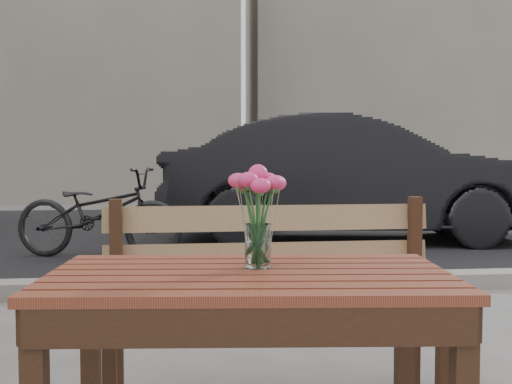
{
  "coord_description": "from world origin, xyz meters",
  "views": [
    {
      "loc": [
        -0.34,
        -1.89,
        1.05
      ],
      "look_at": [
        -0.11,
        0.07,
        0.94
      ],
      "focal_mm": 45.0,
      "sensor_mm": 36.0,
      "label": 1
    }
  ],
  "objects_px": {
    "main_table": "(249,312)",
    "bicycle": "(98,213)",
    "parked_car": "(353,179)",
    "main_vase": "(258,204)"
  },
  "relations": [
    {
      "from": "main_table",
      "to": "bicycle",
      "type": "relative_size",
      "value": 0.68
    },
    {
      "from": "main_vase",
      "to": "main_table",
      "type": "bearing_deg",
      "value": -114.04
    },
    {
      "from": "main_table",
      "to": "parked_car",
      "type": "xyz_separation_m",
      "value": [
        1.93,
        5.97,
        0.17
      ]
    },
    {
      "from": "main_table",
      "to": "parked_car",
      "type": "bearing_deg",
      "value": 77.41
    },
    {
      "from": "main_table",
      "to": "bicycle",
      "type": "xyz_separation_m",
      "value": [
        -1.05,
        4.9,
        -0.13
      ]
    },
    {
      "from": "parked_car",
      "to": "main_vase",
      "type": "bearing_deg",
      "value": 170.43
    },
    {
      "from": "main_table",
      "to": "main_vase",
      "type": "distance_m",
      "value": 0.32
    },
    {
      "from": "parked_car",
      "to": "main_table",
      "type": "bearing_deg",
      "value": 170.35
    },
    {
      "from": "main_vase",
      "to": "bicycle",
      "type": "height_order",
      "value": "main_vase"
    },
    {
      "from": "main_vase",
      "to": "parked_car",
      "type": "height_order",
      "value": "parked_car"
    }
  ]
}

